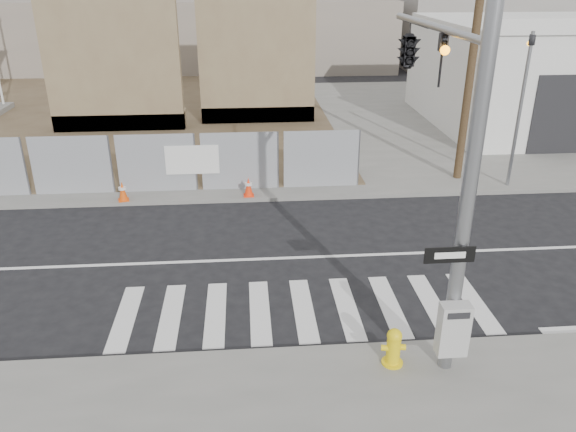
{
  "coord_description": "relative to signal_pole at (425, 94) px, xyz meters",
  "views": [
    {
      "loc": [
        -1.22,
        -13.28,
        7.17
      ],
      "look_at": [
        -0.18,
        -0.36,
        1.4
      ],
      "focal_mm": 35.0,
      "sensor_mm": 36.0,
      "label": 1
    }
  ],
  "objects": [
    {
      "name": "traffic_cone_c",
      "position": [
        -7.75,
        6.27,
        -4.34
      ],
      "size": [
        0.41,
        0.41,
        0.66
      ],
      "rotation": [
        0.0,
        0.0,
        0.25
      ],
      "color": "#E94D0C",
      "rests_on": "sidewalk_far"
    },
    {
      "name": "fire_hydrant",
      "position": [
        -0.99,
        -2.63,
        -4.27
      ],
      "size": [
        0.5,
        0.5,
        0.79
      ],
      "rotation": [
        0.0,
        0.0,
        -0.22
      ],
      "color": "yellow",
      "rests_on": "sidewalk_near"
    },
    {
      "name": "auto_shop",
      "position": [
        11.5,
        15.01,
        -2.25
      ],
      "size": [
        12.0,
        10.2,
        5.95
      ],
      "color": "silver",
      "rests_on": "sidewalk_far"
    },
    {
      "name": "concrete_wall_right",
      "position": [
        -2.99,
        16.13,
        -1.4
      ],
      "size": [
        5.5,
        1.3,
        8.0
      ],
      "color": "brown",
      "rests_on": "sidewalk_far"
    },
    {
      "name": "sidewalk_far",
      "position": [
        -2.49,
        16.05,
        -4.72
      ],
      "size": [
        50.0,
        20.0,
        0.12
      ],
      "primitive_type": "cube",
      "color": "slate",
      "rests_on": "ground"
    },
    {
      "name": "concrete_wall_left",
      "position": [
        -9.49,
        15.13,
        -1.4
      ],
      "size": [
        6.0,
        1.3,
        8.0
      ],
      "color": "brown",
      "rests_on": "sidewalk_far"
    },
    {
      "name": "signal_pole",
      "position": [
        0.0,
        0.0,
        0.0
      ],
      "size": [
        0.96,
        5.87,
        7.0
      ],
      "color": "gray",
      "rests_on": "sidewalk_near"
    },
    {
      "name": "utility_pole_right",
      "position": [
        4.01,
        7.55,
        0.42
      ],
      "size": [
        1.6,
        0.28,
        10.0
      ],
      "color": "#4A3922",
      "rests_on": "sidewalk_far"
    },
    {
      "name": "ground",
      "position": [
        -2.49,
        2.05,
        -4.78
      ],
      "size": [
        100.0,
        100.0,
        0.0
      ],
      "primitive_type": "plane",
      "color": "black",
      "rests_on": "ground"
    },
    {
      "name": "traffic_cone_d",
      "position": [
        -3.63,
        6.34,
        -4.34
      ],
      "size": [
        0.35,
        0.35,
        0.66
      ],
      "rotation": [
        0.0,
        0.0,
        0.04
      ],
      "color": "#FF330D",
      "rests_on": "sidewalk_far"
    },
    {
      "name": "far_signal_pole",
      "position": [
        5.51,
        6.65,
        -1.3
      ],
      "size": [
        0.16,
        0.2,
        5.6
      ],
      "color": "gray",
      "rests_on": "sidewalk_far"
    }
  ]
}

